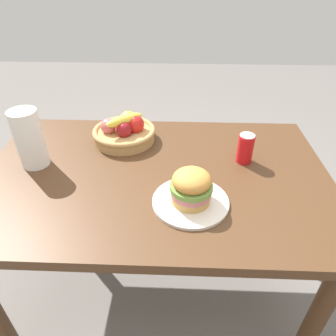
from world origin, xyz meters
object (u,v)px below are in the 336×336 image
fruit_basket (125,131)px  paper_towel_roll (29,139)px  soda_can (245,148)px  sandwich (191,187)px  plate (190,202)px

fruit_basket → paper_towel_roll: (-0.34, -0.21, 0.07)m
soda_can → sandwich: bearing=-130.0°
plate → paper_towel_roll: bearing=161.1°
soda_can → paper_towel_roll: (-0.87, -0.06, 0.06)m
sandwich → fruit_basket: (-0.30, 0.43, -0.03)m
soda_can → fruit_basket: fruit_basket is taller
plate → soda_can: size_ratio=2.15×
plate → soda_can: 0.36m
plate → paper_towel_roll: (-0.64, 0.22, 0.11)m
sandwich → fruit_basket: 0.52m
sandwich → paper_towel_roll: bearing=161.1°
sandwich → paper_towel_roll: paper_towel_roll is taller
fruit_basket → paper_towel_roll: paper_towel_roll is taller
sandwich → paper_towel_roll: 0.68m
paper_towel_roll → plate: bearing=-18.9°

